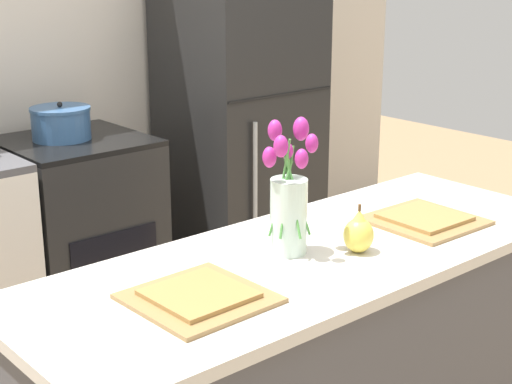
% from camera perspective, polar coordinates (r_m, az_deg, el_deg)
% --- Properties ---
extents(back_wall, '(5.20, 0.08, 2.70)m').
position_cam_1_polar(back_wall, '(3.80, -17.82, 10.97)').
color(back_wall, silver).
rests_on(back_wall, ground_plane).
extents(stove_range, '(0.60, 0.61, 0.91)m').
position_cam_1_polar(stove_range, '(3.68, -12.64, -3.14)').
color(stove_range, black).
rests_on(stove_range, ground_plane).
extents(refrigerator, '(0.68, 0.67, 1.68)m').
position_cam_1_polar(refrigerator, '(4.08, -1.20, 4.88)').
color(refrigerator, black).
rests_on(refrigerator, ground_plane).
extents(flower_vase, '(0.14, 0.15, 0.39)m').
position_cam_1_polar(flower_vase, '(2.19, 2.39, -0.72)').
color(flower_vase, silver).
rests_on(flower_vase, kitchen_island).
extents(pear_figurine, '(0.09, 0.09, 0.14)m').
position_cam_1_polar(pear_figurine, '(2.25, 7.47, -2.99)').
color(pear_figurine, '#E5CC4C').
rests_on(pear_figurine, kitchen_island).
extents(plate_setting_left, '(0.32, 0.32, 0.02)m').
position_cam_1_polar(plate_setting_left, '(1.95, -4.18, -7.60)').
color(plate_setting_left, olive).
rests_on(plate_setting_left, kitchen_island).
extents(plate_setting_right, '(0.32, 0.32, 0.02)m').
position_cam_1_polar(plate_setting_right, '(2.54, 12.15, -1.96)').
color(plate_setting_right, olive).
rests_on(plate_setting_right, kitchen_island).
extents(cooking_pot, '(0.26, 0.26, 0.17)m').
position_cam_1_polar(cooking_pot, '(3.54, -14.00, 4.88)').
color(cooking_pot, '#386093').
rests_on(cooking_pot, stove_range).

